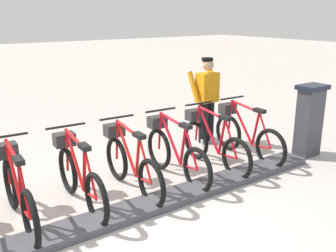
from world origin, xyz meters
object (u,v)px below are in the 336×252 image
Objects in this scene: bike_docked_4 at (79,175)px; worker_near_rack at (207,97)px; bike_docked_2 at (174,151)px; bike_docked_5 at (17,190)px; bike_docked_0 at (245,134)px; bike_docked_3 at (130,162)px; payment_kiosk at (309,119)px; bike_docked_1 at (212,142)px.

worker_near_rack is at bearing -71.57° from bike_docked_4.
bike_docked_2 is 2.32m from bike_docked_5.
bike_docked_0 is at bearing -90.00° from bike_docked_4.
bike_docked_3 is at bearing 90.00° from bike_docked_0.
payment_kiosk is 1.86m from bike_docked_1.
worker_near_rack is (1.02, -3.85, 0.48)m from bike_docked_5.
bike_docked_1 is 3.10m from bike_docked_5.
bike_docked_5 is 1.04× the size of worker_near_rack.
worker_near_rack is (1.02, -0.75, 0.48)m from bike_docked_1.
bike_docked_4 is 1.00× the size of bike_docked_5.
bike_docked_1 is at bearing -90.00° from bike_docked_4.
bike_docked_1 is 1.00× the size of bike_docked_3.
bike_docked_5 is at bearing 90.00° from bike_docked_2.
worker_near_rack is (1.02, 0.03, 0.48)m from bike_docked_0.
bike_docked_2 is 1.04× the size of worker_near_rack.
bike_docked_3 is at bearing -90.00° from bike_docked_4.
bike_docked_0 is 1.00× the size of bike_docked_3.
worker_near_rack is at bearing 32.26° from payment_kiosk.
bike_docked_4 is (0.00, 2.32, 0.00)m from bike_docked_1.
bike_docked_5 is at bearing 104.90° from worker_near_rack.
payment_kiosk is at bearing -108.07° from bike_docked_1.
bike_docked_3 is (0.00, 1.55, 0.00)m from bike_docked_1.
payment_kiosk is at bearing -147.74° from worker_near_rack.
bike_docked_0 is 2.32m from bike_docked_3.
payment_kiosk reaches higher than bike_docked_3.
bike_docked_2 and bike_docked_5 have the same top height.
bike_docked_1 is 2.32m from bike_docked_4.
bike_docked_5 is at bearing 90.00° from bike_docked_4.
bike_docked_2 is at bearing 90.00° from bike_docked_0.
bike_docked_4 is at bearing 90.00° from bike_docked_3.
worker_near_rack is (1.59, 1.01, 0.24)m from payment_kiosk.
bike_docked_3 and bike_docked_4 have the same top height.
bike_docked_0 is 1.00× the size of bike_docked_2.
worker_near_rack reaches higher than bike_docked_5.
bike_docked_3 is 1.00× the size of bike_docked_5.
bike_docked_4 is at bearing 90.00° from bike_docked_1.
bike_docked_3 is 0.77m from bike_docked_4.
bike_docked_5 is at bearing 90.00° from bike_docked_0.
bike_docked_4 is 0.77m from bike_docked_5.
payment_kiosk is 1.90m from worker_near_rack.
worker_near_rack is at bearing -65.98° from bike_docked_3.
bike_docked_1 is 0.77m from bike_docked_2.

